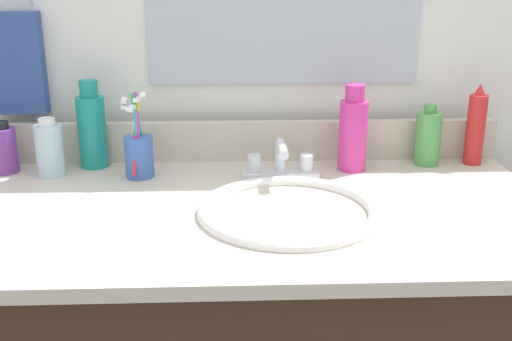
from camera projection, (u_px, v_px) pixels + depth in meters
The scene contains 14 objects.
countertop at pixel (243, 212), 1.16m from camera, with size 1.16×0.59×0.02m, color beige.
backsplash at pixel (240, 141), 1.41m from camera, with size 1.16×0.02×0.09m, color beige.
back_wall at pixel (240, 223), 1.54m from camera, with size 2.26×0.04×1.30m, color silver.
towel_ring at pixel (14, 6), 1.34m from camera, with size 0.10×0.10×0.01m, color silver.
hand_towel at pixel (18, 63), 1.36m from camera, with size 0.11×0.04×0.22m, color #334C8C.
sink_basin at pixel (289, 228), 1.13m from camera, with size 0.33×0.33×0.11m.
faucet at pixel (281, 165), 1.30m from camera, with size 0.16×0.10×0.08m.
bottle_mouthwash_teal at pixel (92, 128), 1.35m from camera, with size 0.06×0.06×0.19m.
bottle_cream_purple at pixel (2, 149), 1.33m from camera, with size 0.06×0.06×0.11m.
bottle_soap_pink at pixel (353, 132), 1.33m from camera, with size 0.06×0.06×0.19m.
bottle_toner_green at pixel (428, 137), 1.38m from camera, with size 0.06×0.06×0.14m.
bottle_gel_clear at pixel (50, 149), 1.31m from camera, with size 0.06×0.06×0.12m.
bottle_spray_red at pixel (476, 128), 1.37m from camera, with size 0.04×0.04×0.18m.
cup_blue_plastic at pixel (139, 152), 1.30m from camera, with size 0.06×0.09×0.18m.
Camera 1 is at (-0.02, -1.07, 1.26)m, focal length 43.73 mm.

